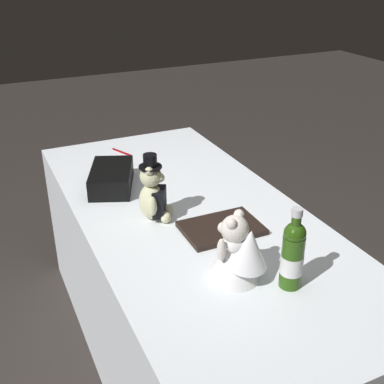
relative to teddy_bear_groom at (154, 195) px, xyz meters
The scene contains 8 objects.
ground_plane 0.92m from the teddy_bear_groom, 80.00° to the left, with size 12.00×12.00×0.00m, color #2D2826.
reception_table 0.53m from the teddy_bear_groom, 80.00° to the left, with size 2.00×0.91×0.80m, color white.
teddy_bear_groom is the anchor object (origin of this frame).
teddy_bear_bride 0.51m from the teddy_bear_groom, 12.05° to the left, with size 0.24×0.23×0.24m.
champagne_bottle 0.65m from the teddy_bear_groom, 21.88° to the left, with size 0.07×0.07×0.29m.
signing_pen 0.75m from the teddy_bear_groom, behind, with size 0.15×0.07×0.01m.
gift_case_black 0.37m from the teddy_bear_groom, 168.20° to the right, with size 0.35×0.28×0.10m.
guestbook 0.30m from the teddy_bear_groom, 45.22° to the left, with size 0.21×0.31×0.02m, color black.
Camera 1 is at (1.63, -0.76, 1.80)m, focal length 45.63 mm.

